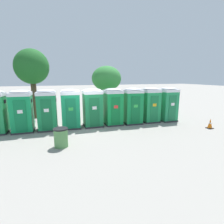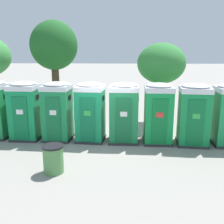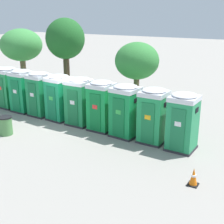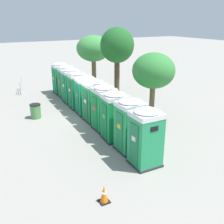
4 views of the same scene
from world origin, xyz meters
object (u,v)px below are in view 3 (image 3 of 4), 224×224
object	(u,v)px
portapotty_4	(59,97)
street_tree_2	(65,40)
portapotty_3	(40,94)
portapotty_9	(183,122)
traffic_cone	(194,177)
portapotty_2	(23,91)
portapotty_1	(8,87)
street_tree_0	(137,61)
street_tree_1	(21,46)
trash_can	(5,126)
portapotty_6	(102,105)
portapotty_7	(125,110)
portapotty_5	(79,101)
portapotty_8	(153,115)

from	to	relation	value
portapotty_4	street_tree_2	world-z (taller)	street_tree_2
portapotty_3	portapotty_9	world-z (taller)	same
street_tree_2	traffic_cone	size ratio (longest dim) A/B	8.44
portapotty_3	portapotty_4	xyz separation A→B (m)	(1.43, -0.04, -0.00)
street_tree_2	portapotty_2	bearing A→B (deg)	-96.73
portapotty_1	street_tree_0	distance (m)	8.24
street_tree_1	trash_can	xyz separation A→B (m)	(5.60, -6.81, -2.97)
portapotty_3	portapotty_6	size ratio (longest dim) A/B	1.00
portapotty_6	traffic_cone	xyz separation A→B (m)	(5.62, -2.97, -0.97)
portapotty_2	portapotty_3	distance (m)	1.43
street_tree_2	traffic_cone	bearing A→B (deg)	-32.35
portapotty_9	portapotty_4	bearing A→B (deg)	176.57
street_tree_1	portapotty_7	bearing A→B (deg)	-20.44
portapotty_3	portapotty_6	world-z (taller)	same
portapotty_3	trash_can	world-z (taller)	portapotty_3
portapotty_7	portapotty_9	distance (m)	2.86
portapotty_2	portapotty_4	distance (m)	2.86
street_tree_0	street_tree_1	size ratio (longest dim) A/B	0.91
portapotty_5	portapotty_9	xyz separation A→B (m)	(5.71, -0.37, 0.00)
portapotty_2	street_tree_0	bearing A→B (deg)	23.89
portapotty_8	street_tree_0	bearing A→B (deg)	127.50
portapotty_5	portapotty_6	world-z (taller)	same
portapotty_5	portapotty_7	bearing A→B (deg)	-4.42
portapotty_4	portapotty_8	world-z (taller)	same
portapotty_3	traffic_cone	xyz separation A→B (m)	(9.90, -3.15, -0.97)
portapotty_4	portapotty_7	xyz separation A→B (m)	(4.28, -0.28, -0.00)
portapotty_7	portapotty_6	bearing A→B (deg)	174.22
portapotty_4	portapotty_6	xyz separation A→B (m)	(2.86, -0.14, 0.00)
portapotty_2	traffic_cone	distance (m)	11.82
portapotty_9	street_tree_1	bearing A→B (deg)	163.05
portapotty_4	street_tree_2	size ratio (longest dim) A/B	0.47
portapotty_6	street_tree_1	bearing A→B (deg)	157.50
street_tree_0	portapotty_1	bearing A→B (deg)	-161.22
portapotty_9	street_tree_0	bearing A→B (deg)	139.43
street_tree_0	trash_can	bearing A→B (deg)	-124.84
street_tree_2	portapotty_7	bearing A→B (deg)	-31.31
traffic_cone	portapotty_8	bearing A→B (deg)	134.31
portapotty_5	street_tree_1	size ratio (longest dim) A/B	0.55
portapotty_2	portapotty_3	xyz separation A→B (m)	(1.43, -0.06, 0.00)
portapotty_9	trash_can	bearing A→B (deg)	-161.43
street_tree_1	portapotty_9	bearing A→B (deg)	-16.95
portapotty_1	street_tree_2	bearing A→B (deg)	62.26
street_tree_1	trash_can	size ratio (longest dim) A/B	5.06
portapotty_7	street_tree_0	distance (m)	3.76
portapotty_9	portapotty_7	bearing A→B (deg)	177.10
portapotty_3	street_tree_0	bearing A→B (deg)	30.53
portapotty_1	street_tree_1	distance (m)	4.59
portapotty_2	portapotty_4	size ratio (longest dim) A/B	1.00
street_tree_0	street_tree_2	size ratio (longest dim) A/B	0.78
portapotty_2	portapotty_8	xyz separation A→B (m)	(8.57, -0.39, 0.00)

